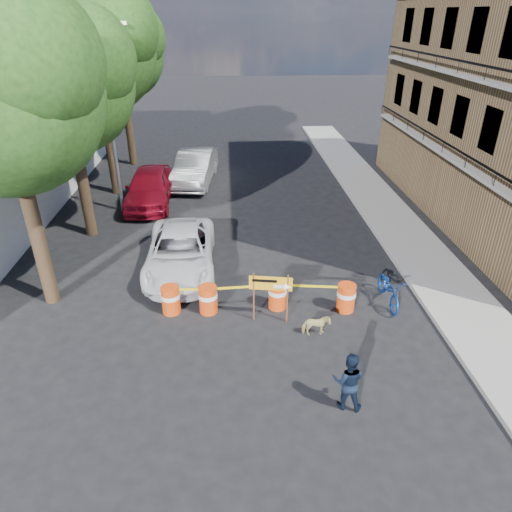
{
  "coord_description": "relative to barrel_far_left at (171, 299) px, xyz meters",
  "views": [
    {
      "loc": [
        -1.01,
        -10.7,
        8.24
      ],
      "look_at": [
        -0.21,
        2.2,
        1.3
      ],
      "focal_mm": 32.0,
      "sensor_mm": 36.0,
      "label": 1
    }
  ],
  "objects": [
    {
      "name": "tree_near",
      "position": [
        -3.84,
        0.89,
        5.89
      ],
      "size": [
        5.46,
        5.2,
        9.15
      ],
      "color": "#332316",
      "rests_on": "ground"
    },
    {
      "name": "sedan_silver",
      "position": [
        0.1,
        12.2,
        0.38
      ],
      "size": [
        2.43,
        5.36,
        1.71
      ],
      "primitive_type": "imported",
      "rotation": [
        0.0,
        0.0,
        -0.12
      ],
      "color": "#AEB2B6",
      "rests_on": "ground"
    },
    {
      "name": "tree_far",
      "position": [
        -3.84,
        15.89,
        5.74
      ],
      "size": [
        5.04,
        4.8,
        8.84
      ],
      "color": "#332316",
      "rests_on": "ground"
    },
    {
      "name": "barrel_mid_left",
      "position": [
        1.14,
        -0.05,
        0.0
      ],
      "size": [
        0.58,
        0.58,
        0.9
      ],
      "color": "red",
      "rests_on": "ground"
    },
    {
      "name": "sidewalk_east",
      "position": [
        9.1,
        4.89,
        -0.4
      ],
      "size": [
        2.4,
        40.0,
        0.15
      ],
      "primitive_type": "cube",
      "color": "gray",
      "rests_on": "ground"
    },
    {
      "name": "barrel_far_left",
      "position": [
        0.0,
        0.0,
        0.0
      ],
      "size": [
        0.58,
        0.58,
        0.9
      ],
      "color": "red",
      "rests_on": "ground"
    },
    {
      "name": "bicycle",
      "position": [
        6.84,
        0.09,
        0.5
      ],
      "size": [
        0.69,
        1.03,
        1.95
      ],
      "primitive_type": "imported",
      "rotation": [
        0.0,
        0.0,
        -0.01
      ],
      "color": "#123B94",
      "rests_on": "ground"
    },
    {
      "name": "tree_mid_b",
      "position": [
        -3.83,
        10.89,
        6.24
      ],
      "size": [
        5.67,
        5.4,
        9.62
      ],
      "color": "#332316",
      "rests_on": "ground"
    },
    {
      "name": "barrel_far_right",
      "position": [
        5.4,
        -0.22,
        0.0
      ],
      "size": [
        0.58,
        0.58,
        0.9
      ],
      "color": "red",
      "rests_on": "ground"
    },
    {
      "name": "barrel_mid_right",
      "position": [
        3.3,
        0.06,
        0.0
      ],
      "size": [
        0.58,
        0.58,
        0.9
      ],
      "color": "red",
      "rests_on": "ground"
    },
    {
      "name": "detour_sign",
      "position": [
        3.15,
        -0.66,
        0.7
      ],
      "size": [
        1.25,
        0.35,
        1.62
      ],
      "rotation": [
        0.0,
        0.0,
        -0.16
      ],
      "color": "#592D19",
      "rests_on": "ground"
    },
    {
      "name": "dog",
      "position": [
        4.25,
        -1.42,
        -0.14
      ],
      "size": [
        0.8,
        0.39,
        0.66
      ],
      "primitive_type": "imported",
      "rotation": [
        0.0,
        0.0,
        1.62
      ],
      "color": "tan",
      "rests_on": "ground"
    },
    {
      "name": "ground",
      "position": [
        2.9,
        -1.11,
        -0.47
      ],
      "size": [
        120.0,
        120.0,
        0.0
      ],
      "primitive_type": "plane",
      "color": "black",
      "rests_on": "ground"
    },
    {
      "name": "suv_white",
      "position": [
        0.1,
        2.67,
        0.24
      ],
      "size": [
        2.46,
        5.17,
        1.42
      ],
      "primitive_type": "imported",
      "rotation": [
        0.0,
        0.0,
        0.02
      ],
      "color": "white",
      "rests_on": "ground"
    },
    {
      "name": "sedan_red",
      "position": [
        -1.9,
        9.17,
        0.39
      ],
      "size": [
        2.05,
        5.04,
        1.72
      ],
      "primitive_type": "imported",
      "rotation": [
        0.0,
        0.0,
        0.0
      ],
      "color": "maroon",
      "rests_on": "ground"
    },
    {
      "name": "tree_mid_a",
      "position": [
        -3.84,
        5.89,
        5.53
      ],
      "size": [
        5.25,
        5.0,
        8.68
      ],
      "color": "#332316",
      "rests_on": "ground"
    },
    {
      "name": "streetlamp",
      "position": [
        -3.04,
        8.39,
        3.9
      ],
      "size": [
        1.25,
        0.18,
        8.0
      ],
      "color": "gray",
      "rests_on": "ground"
    },
    {
      "name": "pedestrian",
      "position": [
        4.49,
        -4.11,
        0.29
      ],
      "size": [
        0.87,
        0.75,
        1.52
      ],
      "primitive_type": "imported",
      "rotation": [
        0.0,
        0.0,
        2.87
      ],
      "color": "black",
      "rests_on": "ground"
    }
  ]
}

